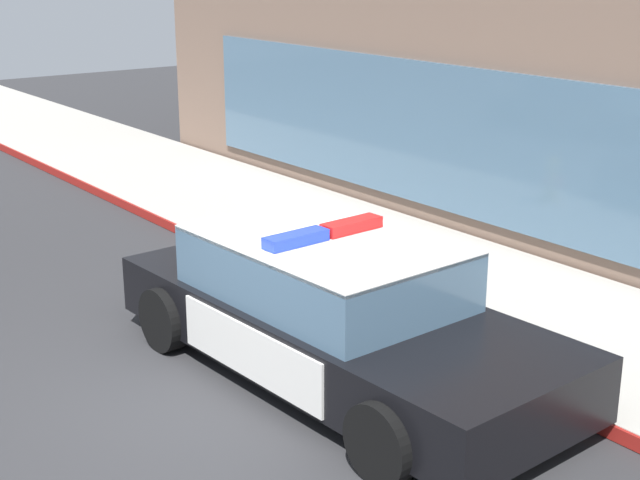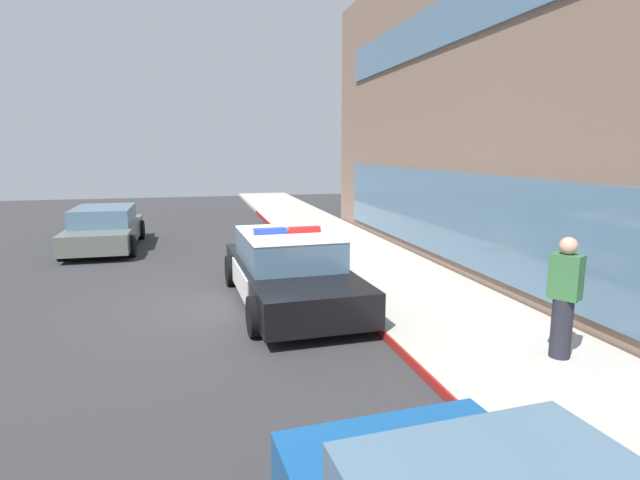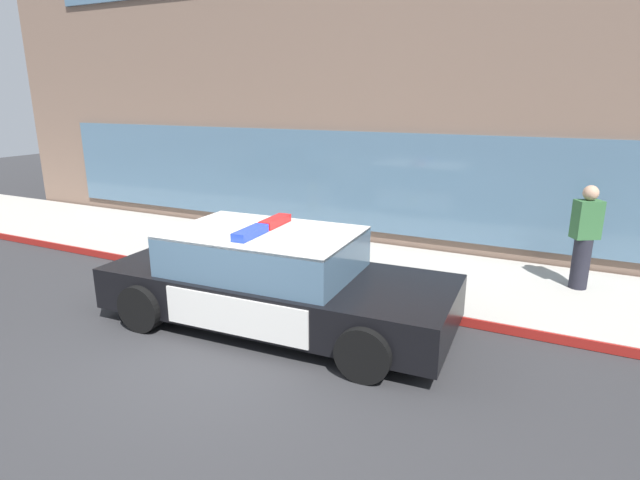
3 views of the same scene
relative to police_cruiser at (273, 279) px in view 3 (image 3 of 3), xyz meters
name	(u,v)px [view 3 (image 3 of 3)]	position (x,y,z in m)	size (l,w,h in m)	color
ground	(227,350)	(-0.13, -0.99, -0.68)	(48.00, 48.00, 0.00)	#303033
sidewalk	(340,265)	(-0.13, 2.64, -0.61)	(48.00, 3.05, 0.15)	#B2ADA3
curb_red_paint	(302,292)	(-0.13, 1.10, -0.61)	(28.80, 0.04, 0.14)	maroon
storefront_building	(508,60)	(1.70, 9.85, 3.49)	(24.78, 11.35, 8.34)	#7A6051
police_cruiser	(273,279)	(0.00, 0.00, 0.00)	(5.08, 2.32, 1.49)	black
fire_hydrant	(199,240)	(-2.72, 1.70, -0.18)	(0.34, 0.39, 0.73)	gold
pedestrian_on_sidewalk	(584,237)	(3.97, 3.12, 0.33)	(0.48, 0.43, 1.71)	#23232D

